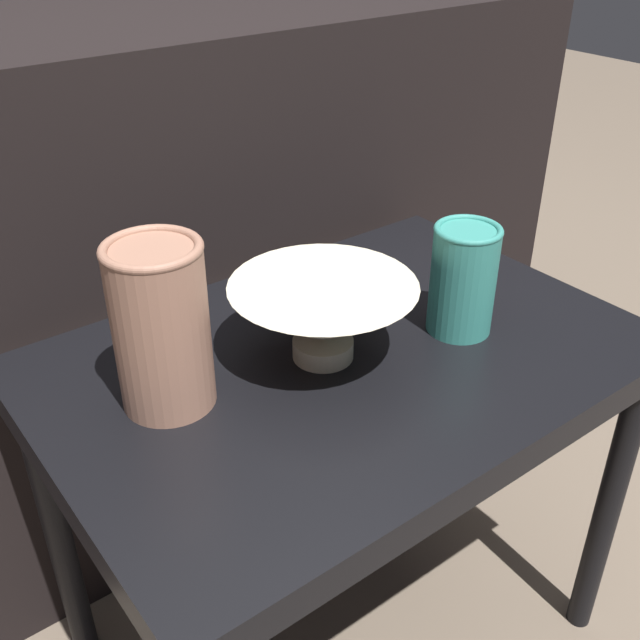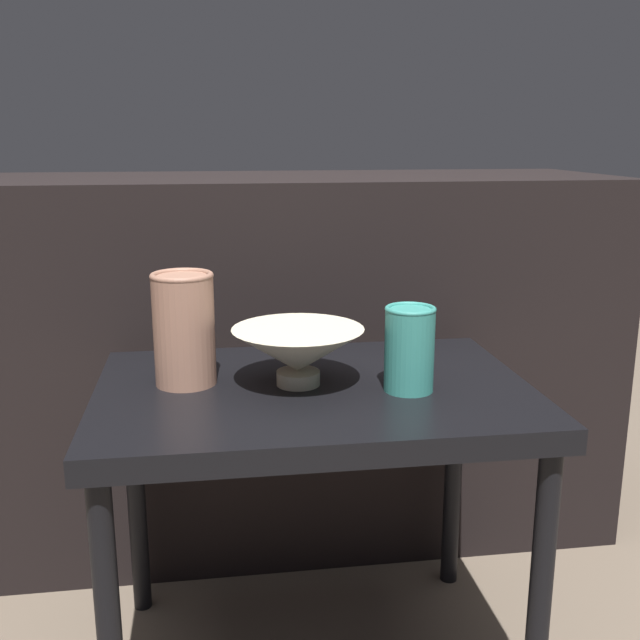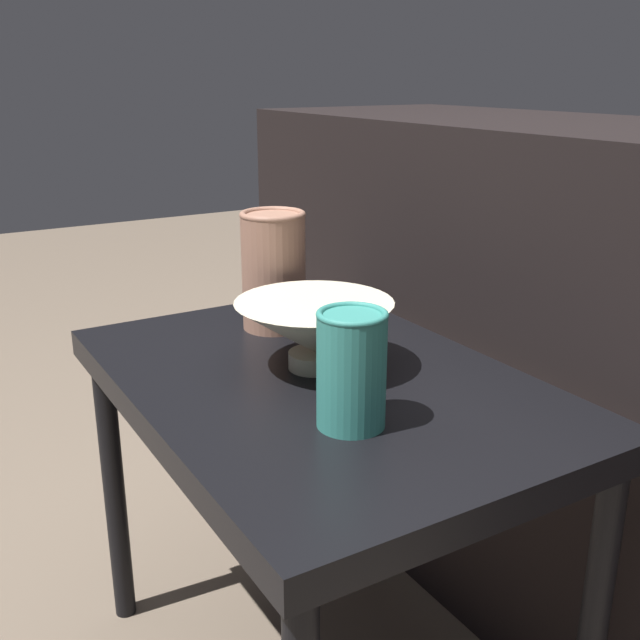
# 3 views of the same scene
# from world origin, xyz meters

# --- Properties ---
(ground_plane) EXTENTS (8.00, 8.00, 0.00)m
(ground_plane) POSITION_xyz_m (0.00, 0.00, 0.00)
(ground_plane) COLOR #6B5B4C
(table) EXTENTS (0.72, 0.50, 0.54)m
(table) POSITION_xyz_m (0.00, 0.00, 0.48)
(table) COLOR black
(table) RESTS_ON ground_plane
(couch_backdrop) EXTENTS (1.53, 0.50, 0.85)m
(couch_backdrop) POSITION_xyz_m (0.00, 0.54, 0.43)
(couch_backdrop) COLOR black
(couch_backdrop) RESTS_ON ground_plane
(bowl) EXTENTS (0.22, 0.22, 0.10)m
(bowl) POSITION_xyz_m (-0.03, 0.01, 0.60)
(bowl) COLOR beige
(bowl) RESTS_ON table
(vase_textured_left) EXTENTS (0.10, 0.10, 0.19)m
(vase_textured_left) POSITION_xyz_m (-0.21, 0.04, 0.63)
(vase_textured_left) COLOR #996B56
(vase_textured_left) RESTS_ON table
(vase_colorful_right) EXTENTS (0.08, 0.08, 0.14)m
(vase_colorful_right) POSITION_xyz_m (0.15, -0.05, 0.61)
(vase_colorful_right) COLOR teal
(vase_colorful_right) RESTS_ON table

